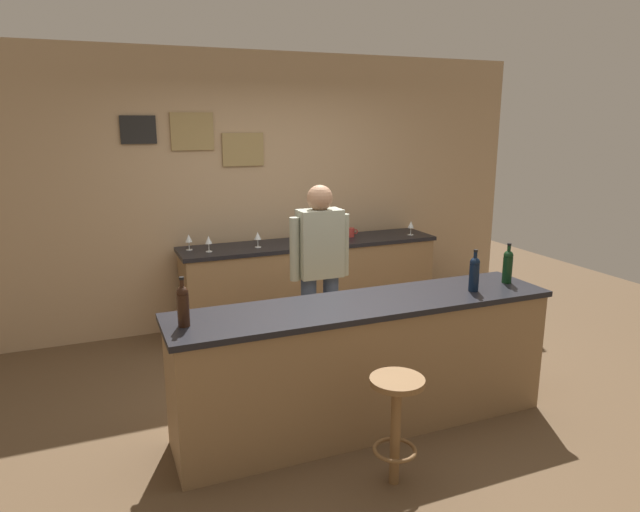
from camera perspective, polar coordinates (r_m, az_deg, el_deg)
The scene contains 15 objects.
ground_plane at distance 4.56m, azimuth 2.10°, elevation -14.21°, with size 10.00×10.00×0.00m, color brown.
back_wall at distance 5.98m, azimuth -5.94°, elevation 6.59°, with size 6.00×0.09×2.80m.
bar_counter at distance 4.03m, azimuth 4.54°, elevation -10.82°, with size 2.71×0.60×0.92m.
side_counter at distance 5.95m, azimuth -0.92°, elevation -2.76°, with size 2.70×0.56×0.90m.
bartender at distance 4.67m, azimuth -0.02°, elevation -1.16°, with size 0.52×0.21×1.62m.
bar_stool at distance 3.45m, azimuth 7.68°, elevation -15.43°, with size 0.32×0.32×0.68m.
wine_bottle_a at distance 3.47m, azimuth -13.66°, elevation -4.77°, with size 0.07×0.07×0.31m.
wine_bottle_b at distance 4.21m, azimuth 15.30°, elevation -1.63°, with size 0.07×0.07×0.31m.
wine_bottle_c at distance 4.50m, azimuth 18.41°, elevation -0.89°, with size 0.07×0.07×0.31m.
wine_glass_a at distance 5.58m, azimuth -13.11°, elevation 1.70°, with size 0.07×0.07×0.16m.
wine_glass_b at distance 5.47m, azimuth -11.18°, elevation 1.55°, with size 0.07×0.07×0.16m.
wine_glass_c at distance 5.59m, azimuth -6.31°, elevation 1.99°, with size 0.07×0.07×0.16m.
wine_glass_d at distance 5.86m, azimuth 0.97°, elevation 2.60°, with size 0.07×0.07×0.16m.
wine_glass_e at distance 6.24m, azimuth 9.16°, elevation 3.10°, with size 0.07×0.07×0.16m.
coffee_mug at distance 6.08m, azimuth 3.15°, elevation 2.40°, with size 0.13×0.08×0.09m.
Camera 1 is at (-1.68, -3.67, 2.12)m, focal length 31.72 mm.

